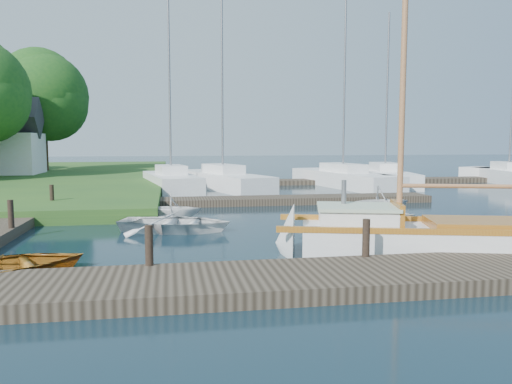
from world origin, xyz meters
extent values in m
plane|color=black|center=(0.00, 0.00, 0.00)|extent=(160.00, 160.00, 0.00)
cube|color=#2C241B|center=(0.00, -6.00, 0.15)|extent=(18.00, 2.20, 0.30)
cube|color=#2C241B|center=(2.00, 6.50, 0.15)|extent=(14.00, 1.60, 0.30)
cube|color=#2C241B|center=(10.00, 16.00, 0.15)|extent=(30.00, 1.60, 0.30)
cylinder|color=black|center=(-3.00, -5.00, 0.70)|extent=(0.16, 0.16, 0.80)
cylinder|color=black|center=(1.50, -5.00, 0.70)|extent=(0.16, 0.16, 0.80)
cylinder|color=black|center=(-7.00, 0.00, 0.70)|extent=(0.16, 0.16, 0.80)
cylinder|color=black|center=(-7.00, 5.00, 0.70)|extent=(0.16, 0.16, 0.80)
cube|color=white|center=(3.04, -3.80, 0.23)|extent=(5.35, 3.27, 0.90)
cone|color=white|center=(0.20, -3.00, 0.23)|extent=(1.49, 2.16, 1.96)
cube|color=brown|center=(3.29, -2.89, 0.74)|extent=(6.00, 1.79, 0.14)
cube|color=brown|center=(2.78, -4.70, 0.74)|extent=(6.00, 1.79, 0.14)
cube|color=white|center=(1.88, -3.48, 0.90)|extent=(2.11, 1.83, 0.44)
cube|color=#AFC7AA|center=(1.88, -3.48, 1.15)|extent=(2.23, 1.96, 0.08)
cube|color=brown|center=(2.80, -3.73, 0.98)|extent=(0.49, 1.38, 0.60)
cylinder|color=slate|center=(1.67, -3.11, 1.48)|extent=(0.12, 0.12, 0.60)
cube|color=brown|center=(4.58, -4.23, 0.78)|extent=(2.52, 2.04, 0.20)
cylinder|color=brown|center=(2.84, -3.75, 4.88)|extent=(0.14, 0.14, 8.40)
cylinder|color=brown|center=(4.39, -4.18, 1.68)|extent=(3.11, 0.96, 0.10)
imported|color=white|center=(-2.44, 0.36, 0.35)|extent=(3.97, 3.33, 0.70)
imported|color=white|center=(-2.46, 2.63, 0.52)|extent=(2.39, 2.21, 1.04)
imported|color=white|center=(4.07, 1.20, 0.33)|extent=(3.88, 3.50, 0.66)
imported|color=white|center=(5.36, 2.89, 0.57)|extent=(2.25, 1.96, 1.15)
cube|color=white|center=(-2.51, 13.47, 0.45)|extent=(3.43, 7.44, 0.90)
cube|color=white|center=(-2.51, 13.47, 1.15)|extent=(1.82, 2.71, 0.50)
cylinder|color=slate|center=(-2.51, 13.47, 6.23)|extent=(0.12, 0.12, 10.67)
cube|color=white|center=(0.46, 13.98, 0.45)|extent=(4.97, 9.33, 0.90)
cube|color=white|center=(0.46, 13.98, 1.15)|extent=(2.34, 3.47, 0.50)
cylinder|color=slate|center=(0.46, 13.98, 6.16)|extent=(0.12, 0.12, 10.53)
cube|color=white|center=(7.77, 13.94, 0.45)|extent=(3.99, 10.06, 0.90)
cube|color=white|center=(7.77, 13.94, 1.15)|extent=(2.01, 3.64, 0.50)
cylinder|color=slate|center=(7.77, 13.94, 6.42)|extent=(0.12, 0.12, 11.05)
cube|color=white|center=(10.72, 14.46, 0.45)|extent=(3.61, 8.60, 0.90)
cube|color=white|center=(10.72, 14.46, 1.15)|extent=(1.89, 3.12, 0.50)
cylinder|color=slate|center=(10.72, 14.46, 5.71)|extent=(0.12, 0.12, 9.62)
cube|color=white|center=(19.29, 14.40, 0.45)|extent=(3.50, 7.15, 0.90)
cube|color=white|center=(19.29, 14.40, 1.15)|extent=(1.84, 2.63, 0.50)
cylinder|color=slate|center=(19.29, 14.40, 5.01)|extent=(0.12, 0.12, 8.23)
cube|color=white|center=(-14.00, 22.00, 1.90)|extent=(5.00, 4.00, 2.80)
cylinder|color=#332114|center=(-12.00, 26.00, 2.34)|extent=(0.36, 0.36, 3.67)
sphere|color=#174617|center=(-12.00, 26.00, 6.11)|extent=(6.73, 6.73, 6.73)
sphere|color=#174617|center=(-11.50, 25.70, 5.60)|extent=(5.71, 5.71, 5.71)
sphere|color=#174617|center=(-12.40, 26.40, 6.82)|extent=(6.12, 6.12, 6.12)
camera|label=1|loc=(-2.57, -14.84, 2.73)|focal=35.00mm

